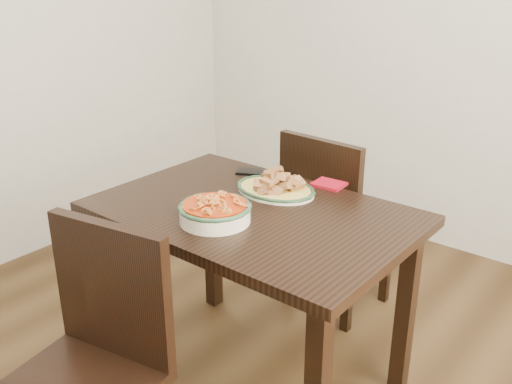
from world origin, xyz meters
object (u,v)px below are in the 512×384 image
Objects in this scene: fish_plate at (276,181)px; noodle_bowl at (215,210)px; chair_near at (93,356)px; smartphone at (254,172)px; chair_far at (331,216)px; dining_table at (253,235)px.

fish_plate is 1.27× the size of noodle_bowl.
chair_near reaches higher than smartphone.
chair_far is at bearing 89.93° from noodle_bowl.
chair_far reaches higher than noodle_bowl.
chair_near is 3.48× the size of noodle_bowl.
dining_table is 0.40m from smartphone.
fish_plate is (-0.00, -0.43, 0.30)m from chair_far.
dining_table is 3.52× the size of fish_plate.
chair_far is 0.45m from smartphone.
chair_far is at bearing 92.91° from dining_table.
dining_table is 0.63m from chair_far.
noodle_bowl is (-0.03, -0.17, 0.15)m from dining_table.
noodle_bowl is at bearing -94.45° from smartphone.
noodle_bowl is at bearing 93.35° from chair_far.
chair_near is at bearing 92.96° from chair_far.
dining_table is at bearing -79.43° from fish_plate.
noodle_bowl is at bearing 78.54° from chair_near.
noodle_bowl reaches higher than dining_table.
fish_plate reaches higher than dining_table.
chair_far is 3.48× the size of noodle_bowl.
dining_table is at bearing -79.89° from smartphone.
chair_near is at bearing -93.42° from dining_table.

